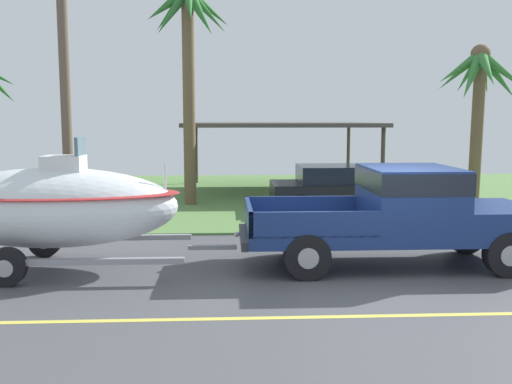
{
  "coord_description": "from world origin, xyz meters",
  "views": [
    {
      "loc": [
        -2.55,
        -9.56,
        2.76
      ],
      "look_at": [
        -1.93,
        2.32,
        1.24
      ],
      "focal_mm": 40.89,
      "sensor_mm": 36.0,
      "label": 1
    }
  ],
  "objects": [
    {
      "name": "palm_tree_near_left",
      "position": [
        5.63,
        8.99,
        3.79
      ],
      "size": [
        2.96,
        3.37,
        5.1
      ],
      "color": "brown",
      "rests_on": "ground"
    },
    {
      "name": "ground",
      "position": [
        0.0,
        8.38,
        -0.01
      ],
      "size": [
        36.0,
        22.0,
        0.11
      ],
      "color": "#4C4C51"
    },
    {
      "name": "palm_tree_far_left",
      "position": [
        -3.67,
        8.66,
        5.23
      ],
      "size": [
        2.78,
        3.09,
        6.87
      ],
      "color": "brown",
      "rests_on": "ground"
    },
    {
      "name": "boat_on_trailer",
      "position": [
        -5.69,
        1.01,
        1.16
      ],
      "size": [
        5.88,
        2.31,
        2.42
      ],
      "color": "gray",
      "rests_on": "ground"
    },
    {
      "name": "carport_awning",
      "position": [
        -0.57,
        12.1,
        2.47
      ],
      "size": [
        6.91,
        5.93,
        2.58
      ],
      "color": "#4C4238",
      "rests_on": "ground"
    },
    {
      "name": "pickup_truck_towing",
      "position": [
        0.83,
        1.01,
        1.03
      ],
      "size": [
        5.57,
        2.1,
        1.85
      ],
      "color": "navy",
      "rests_on": "ground"
    },
    {
      "name": "parked_sedan_near",
      "position": [
        1.05,
        7.23,
        0.67
      ],
      "size": [
        4.62,
        1.92,
        1.38
      ],
      "color": "black",
      "rests_on": "ground"
    },
    {
      "name": "utility_pole",
      "position": [
        -6.28,
        4.45,
        4.23
      ],
      "size": [
        0.24,
        1.8,
        8.15
      ],
      "color": "brown",
      "rests_on": "ground"
    }
  ]
}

